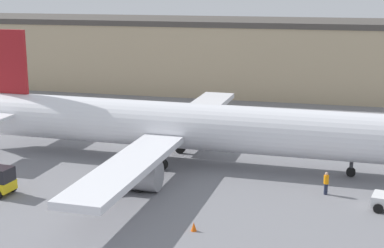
{
  "coord_description": "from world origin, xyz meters",
  "views": [
    {
      "loc": [
        11.22,
        -44.92,
        14.48
      ],
      "look_at": [
        0.0,
        0.0,
        3.3
      ],
      "focal_mm": 55.0,
      "sensor_mm": 36.0,
      "label": 1
    }
  ],
  "objects_px": {
    "baggage_tug": "(126,176)",
    "airplane": "(181,126)",
    "ground_crew_worker": "(326,182)",
    "safety_cone_near": "(194,227)"
  },
  "relations": [
    {
      "from": "baggage_tug",
      "to": "safety_cone_near",
      "type": "relative_size",
      "value": 6.66
    },
    {
      "from": "airplane",
      "to": "ground_crew_worker",
      "type": "height_order",
      "value": "airplane"
    },
    {
      "from": "ground_crew_worker",
      "to": "safety_cone_near",
      "type": "bearing_deg",
      "value": 135.5
    },
    {
      "from": "ground_crew_worker",
      "to": "baggage_tug",
      "type": "distance_m",
      "value": 14.11
    },
    {
      "from": "ground_crew_worker",
      "to": "baggage_tug",
      "type": "bearing_deg",
      "value": 97.41
    },
    {
      "from": "airplane",
      "to": "baggage_tug",
      "type": "relative_size",
      "value": 11.58
    },
    {
      "from": "baggage_tug",
      "to": "airplane",
      "type": "bearing_deg",
      "value": 51.2
    },
    {
      "from": "airplane",
      "to": "baggage_tug",
      "type": "bearing_deg",
      "value": -103.82
    },
    {
      "from": "baggage_tug",
      "to": "safety_cone_near",
      "type": "distance_m",
      "value": 8.74
    },
    {
      "from": "baggage_tug",
      "to": "ground_crew_worker",
      "type": "bearing_deg",
      "value": -13.15
    }
  ]
}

